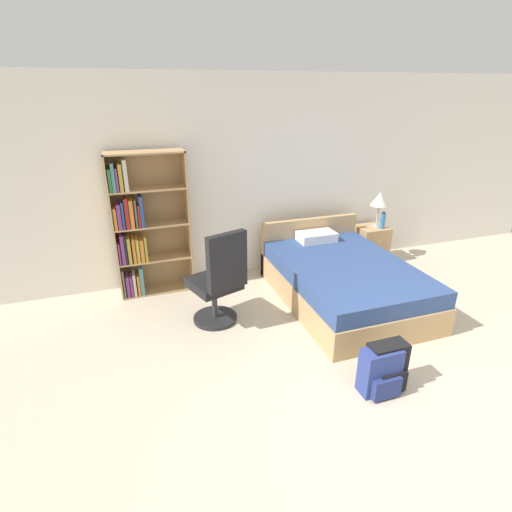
{
  "coord_description": "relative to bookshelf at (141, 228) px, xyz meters",
  "views": [
    {
      "loc": [
        -2.01,
        -1.75,
        2.41
      ],
      "look_at": [
        -0.75,
        1.98,
        0.74
      ],
      "focal_mm": 28.0,
      "sensor_mm": 36.0,
      "label": 1
    }
  ],
  "objects": [
    {
      "name": "nightstand",
      "position": [
        3.23,
        -0.05,
        -0.58
      ],
      "size": [
        0.43,
        0.41,
        0.54
      ],
      "color": "tan",
      "rests_on": "ground_plane"
    },
    {
      "name": "ground_plane",
      "position": [
        1.86,
        -2.99,
        -0.85
      ],
      "size": [
        14.0,
        14.0,
        0.0
      ],
      "primitive_type": "plane",
      "color": "beige"
    },
    {
      "name": "bookshelf",
      "position": [
        0.0,
        0.0,
        0.0
      ],
      "size": [
        0.9,
        0.3,
        1.75
      ],
      "color": "tan",
      "rests_on": "ground_plane"
    },
    {
      "name": "backpack_black",
      "position": [
        1.8,
        -2.47,
        -0.65
      ],
      "size": [
        0.33,
        0.22,
        0.43
      ],
      "color": "black",
      "rests_on": "ground_plane"
    },
    {
      "name": "bed",
      "position": [
        2.23,
        -0.96,
        -0.59
      ],
      "size": [
        1.4,
        2.06,
        0.76
      ],
      "color": "tan",
      "rests_on": "ground_plane"
    },
    {
      "name": "wall_back",
      "position": [
        1.86,
        0.24,
        0.45
      ],
      "size": [
        9.0,
        0.06,
        2.6
      ],
      "color": "white",
      "rests_on": "ground_plane"
    },
    {
      "name": "backpack_blue",
      "position": [
        1.72,
        -2.5,
        -0.66
      ],
      "size": [
        0.34,
        0.23,
        0.41
      ],
      "color": "navy",
      "rests_on": "ground_plane"
    },
    {
      "name": "office_chair",
      "position": [
        0.69,
        -1.04,
        -0.34
      ],
      "size": [
        0.62,
        0.68,
        1.11
      ],
      "color": "#232326",
      "rests_on": "ground_plane"
    },
    {
      "name": "table_lamp",
      "position": [
        3.3,
        -0.06,
        0.08
      ],
      "size": [
        0.25,
        0.25,
        0.51
      ],
      "color": "#B2B2B7",
      "rests_on": "nightstand"
    },
    {
      "name": "water_bottle",
      "position": [
        3.32,
        -0.15,
        -0.2
      ],
      "size": [
        0.07,
        0.07,
        0.24
      ],
      "color": "teal",
      "rests_on": "nightstand"
    }
  ]
}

